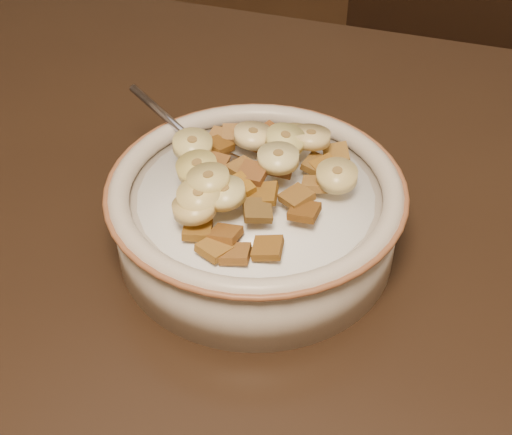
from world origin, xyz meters
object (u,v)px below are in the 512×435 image
(cereal_bowl, at_px, (256,221))
(spoon, at_px, (226,170))
(chair, at_px, (428,181))
(table, at_px, (391,337))

(cereal_bowl, bearing_deg, spoon, 148.85)
(cereal_bowl, bearing_deg, chair, 76.80)
(table, height_order, spoon, spoon)
(table, relative_size, spoon, 26.60)
(table, height_order, cereal_bowl, cereal_bowl)
(cereal_bowl, height_order, spoon, spoon)
(spoon, bearing_deg, chair, -165.46)
(table, relative_size, cereal_bowl, 6.38)
(table, distance_m, chair, 0.68)
(chair, relative_size, spoon, 16.09)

